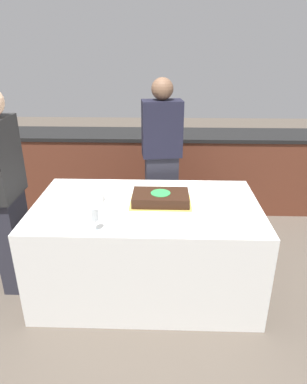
{
  "coord_description": "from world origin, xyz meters",
  "views": [
    {
      "loc": [
        0.13,
        -2.34,
        1.89
      ],
      "look_at": [
        0.05,
        0.0,
        0.86
      ],
      "focal_mm": 32.0,
      "sensor_mm": 36.0,
      "label": 1
    }
  ],
  "objects_px": {
    "wine_glass": "(95,215)",
    "plate_stack": "(89,197)",
    "person_seated_left": "(5,192)",
    "cake": "(161,198)",
    "person_cutting_cake": "(162,164)"
  },
  "relations": [
    {
      "from": "person_cutting_cake",
      "to": "person_seated_left",
      "type": "relative_size",
      "value": 1.0
    },
    {
      "from": "wine_glass",
      "to": "person_seated_left",
      "type": "xyz_separation_m",
      "value": [
        -0.77,
        0.41,
        -0.03
      ]
    },
    {
      "from": "cake",
      "to": "wine_glass",
      "type": "xyz_separation_m",
      "value": [
        -0.42,
        -0.44,
        0.07
      ]
    },
    {
      "from": "cake",
      "to": "person_seated_left",
      "type": "xyz_separation_m",
      "value": [
        -1.18,
        -0.03,
        0.05
      ]
    },
    {
      "from": "cake",
      "to": "person_seated_left",
      "type": "height_order",
      "value": "person_seated_left"
    },
    {
      "from": "person_cutting_cake",
      "to": "plate_stack",
      "type": "bearing_deg",
      "value": 42.6
    },
    {
      "from": "wine_glass",
      "to": "person_cutting_cake",
      "type": "relative_size",
      "value": 0.1
    },
    {
      "from": "person_cutting_cake",
      "to": "person_seated_left",
      "type": "distance_m",
      "value": 1.38
    },
    {
      "from": "plate_stack",
      "to": "person_seated_left",
      "type": "distance_m",
      "value": 0.63
    },
    {
      "from": "plate_stack",
      "to": "person_cutting_cake",
      "type": "distance_m",
      "value": 0.88
    },
    {
      "from": "wine_glass",
      "to": "plate_stack",
      "type": "bearing_deg",
      "value": 107.19
    },
    {
      "from": "cake",
      "to": "plate_stack",
      "type": "relative_size",
      "value": 2.04
    },
    {
      "from": "cake",
      "to": "person_seated_left",
      "type": "relative_size",
      "value": 0.29
    },
    {
      "from": "wine_glass",
      "to": "person_cutting_cake",
      "type": "height_order",
      "value": "person_cutting_cake"
    },
    {
      "from": "wine_glass",
      "to": "person_seated_left",
      "type": "relative_size",
      "value": 0.1
    }
  ]
}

